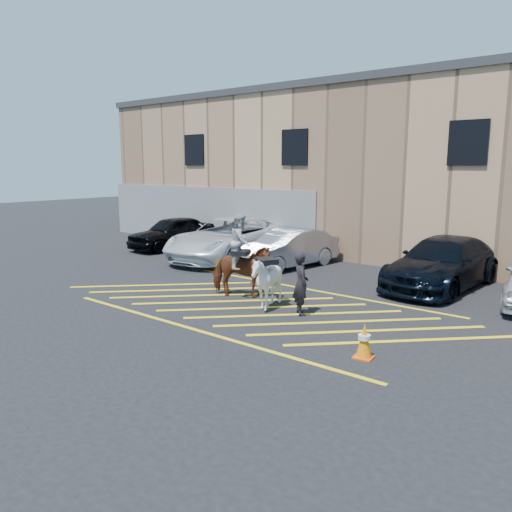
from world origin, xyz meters
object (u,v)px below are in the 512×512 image
Objects in this scene: car_silver_sedan at (287,249)px; car_blue_suv at (443,263)px; saddled_white at (267,282)px; traffic_cone at (364,341)px; handler at (301,283)px; mounted_bay at (241,264)px; car_white_pickup at (229,239)px; car_black_suv at (173,232)px.

car_silver_sedan is 5.70m from car_blue_suv.
traffic_cone is (3.71, -1.58, -0.39)m from saddled_white.
handler is 0.67× the size of mounted_bay.
mounted_bay reaches higher than handler.
handler is (6.71, -4.68, -0.03)m from car_white_pickup.
mounted_bay is (4.37, -4.35, 0.14)m from car_white_pickup.
car_black_suv is 0.71× the size of car_white_pickup.
car_white_pickup is 8.61m from car_blue_suv.
saddled_white is (1.32, -0.46, -0.25)m from mounted_bay.
car_blue_suv is (5.67, 0.56, 0.06)m from car_silver_sedan.
mounted_bay is at bearing 160.57° from saddled_white.
car_white_pickup is 8.48× the size of traffic_cone.
car_silver_sedan is 2.69× the size of handler.
handler is 2.36m from mounted_bay.
traffic_cone is (2.69, -1.72, -0.46)m from handler.
car_white_pickup reaches higher than handler.
car_blue_suv reaches higher than car_black_suv.
handler is at bearing -43.66° from car_silver_sedan.
car_white_pickup reaches higher than car_black_suv.
handler is at bearing 7.41° from saddled_white.
handler is at bearing -41.47° from car_white_pickup.
handler reaches higher than saddled_white.
car_silver_sedan is at bearing 135.00° from traffic_cone.
mounted_bay is at bearing -125.95° from car_blue_suv.
car_white_pickup reaches higher than car_silver_sedan.
car_black_suv is 6.04× the size of traffic_cone.
car_silver_sedan is 6.10× the size of traffic_cone.
car_silver_sedan is at bearing -11.77° from handler.
car_black_suv is at bearing 167.87° from car_white_pickup.
traffic_cone is at bearing -23.13° from saddled_white.
car_silver_sedan is 6.09m from handler.
handler is (10.59, -5.06, 0.08)m from car_black_suv.
handler is at bearing -22.99° from car_black_suv.
car_black_suv is 2.51× the size of saddled_white.
saddled_white is (-2.90, -5.46, -0.04)m from car_blue_suv.
car_blue_suv is (12.47, 0.26, 0.04)m from car_black_suv.
handler is 1.03m from saddled_white.
car_black_suv reaches higher than car_silver_sedan.
car_white_pickup is at bearing 145.75° from traffic_cone.
car_white_pickup is 3.52× the size of saddled_white.
car_blue_suv is at bearing 49.85° from mounted_bay.
mounted_bay is at bearing 157.82° from traffic_cone.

